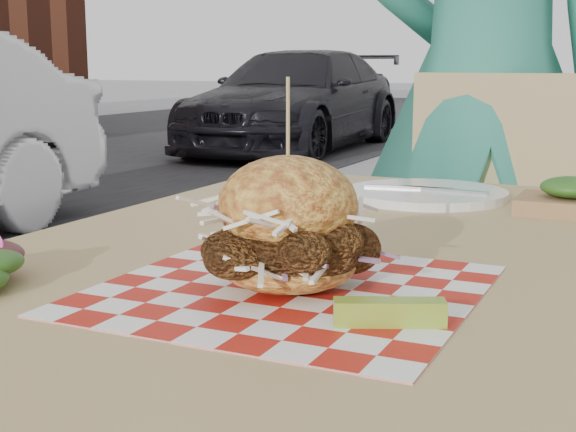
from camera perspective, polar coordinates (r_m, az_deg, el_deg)
name	(u,v)px	position (r m, az deg, el deg)	size (l,w,h in m)	color
diner	(485,86)	(2.09, 13.85, 9.00)	(0.67, 0.44, 1.84)	#2B7E69
car_dark	(296,100)	(9.28, 0.60, 8.26)	(1.59, 3.91, 1.13)	black
patio_table	(341,305)	(1.02, 3.77, -6.34)	(0.80, 1.20, 0.75)	tan
patio_chair	(491,249)	(1.90, 14.24, -2.32)	(0.48, 0.49, 0.95)	tan
paper_liner	(288,289)	(0.80, 0.00, -5.24)	(0.36, 0.36, 0.00)	red
sandwich	(288,232)	(0.78, 0.00, -1.13)	(0.18, 0.18, 0.21)	gold
pickle_spear	(390,312)	(0.69, 7.23, -6.82)	(0.10, 0.02, 0.02)	#94AC32
place_setting	(426,194)	(1.36, 9.77, 1.57)	(0.27, 0.27, 0.02)	white
kraft_tray	(570,199)	(1.27, 19.44, 1.16)	(0.15, 0.12, 0.06)	olive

